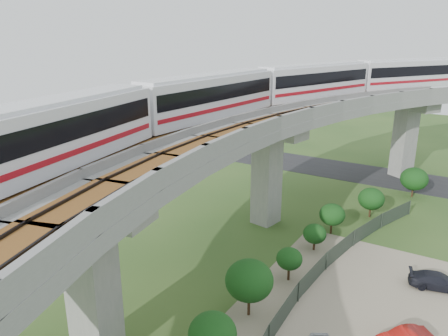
% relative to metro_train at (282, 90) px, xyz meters
% --- Properties ---
extents(ground, '(160.00, 160.00, 0.00)m').
position_rel_metro_train_xyz_m(ground, '(-1.50, -11.67, -12.31)').
color(ground, '#2A4B1E').
rests_on(ground, ground).
extents(asphalt_road, '(60.00, 8.00, 0.03)m').
position_rel_metro_train_xyz_m(asphalt_road, '(-1.50, 18.33, -12.29)').
color(asphalt_road, '#232326').
rests_on(asphalt_road, ground).
extents(viaduct, '(19.58, 73.98, 11.40)m').
position_rel_metro_train_xyz_m(viaduct, '(2.34, -11.67, -3.26)').
color(viaduct, '#99968E').
rests_on(viaduct, ground).
extents(metro_train, '(17.42, 60.10, 3.64)m').
position_rel_metro_train_xyz_m(metro_train, '(0.00, 0.00, 0.00)').
color(metro_train, silver).
rests_on(metro_train, ground).
extents(fence, '(3.87, 38.73, 1.50)m').
position_rel_metro_train_xyz_m(fence, '(8.25, -11.67, -11.56)').
color(fence, '#2D382D').
rests_on(fence, ground).
extents(tree_0, '(2.89, 2.89, 3.31)m').
position_rel_metro_train_xyz_m(tree_0, '(10.17, 12.94, -10.23)').
color(tree_0, '#382314').
rests_on(tree_0, ground).
extents(tree_1, '(2.48, 2.48, 2.95)m').
position_rel_metro_train_xyz_m(tree_1, '(7.56, 5.04, -10.42)').
color(tree_1, '#382314').
rests_on(tree_1, ground).
extents(tree_2, '(2.26, 2.26, 2.79)m').
position_rel_metro_train_xyz_m(tree_2, '(5.52, -0.45, -10.48)').
color(tree_2, '#382314').
rests_on(tree_2, ground).
extents(tree_3, '(1.90, 1.90, 2.30)m').
position_rel_metro_train_xyz_m(tree_3, '(5.32, -4.22, -10.83)').
color(tree_3, '#382314').
rests_on(tree_3, ground).
extents(tree_4, '(1.88, 1.88, 2.55)m').
position_rel_metro_train_xyz_m(tree_4, '(5.37, -9.55, -10.56)').
color(tree_4, '#382314').
rests_on(tree_4, ground).
extents(tree_5, '(3.04, 3.04, 3.82)m').
position_rel_metro_train_xyz_m(tree_5, '(4.85, -14.64, -9.78)').
color(tree_5, '#382314').
rests_on(tree_5, ground).
extents(tree_6, '(2.54, 2.54, 3.52)m').
position_rel_metro_train_xyz_m(tree_6, '(5.55, -19.93, -9.87)').
color(tree_6, '#382314').
rests_on(tree_6, ground).
extents(car_dark, '(4.17, 2.51, 1.13)m').
position_rel_metro_train_xyz_m(car_dark, '(14.74, -5.06, -11.70)').
color(car_dark, black).
rests_on(car_dark, dirt_lot).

